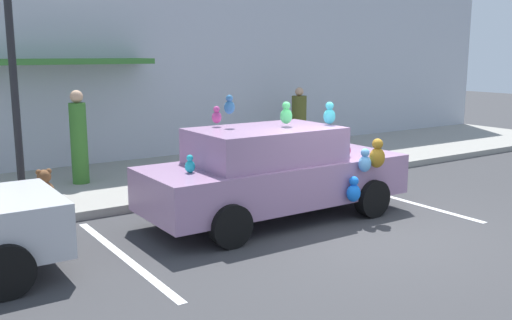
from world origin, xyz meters
name	(u,v)px	position (x,y,z in m)	size (l,w,h in m)	color
ground_plane	(361,232)	(0.00, 0.00, 0.00)	(60.00, 60.00, 0.00)	#38383A
sidewalk	(205,172)	(0.00, 5.00, 0.07)	(24.00, 4.00, 0.15)	gray
storefront_building	(160,34)	(-0.03, 7.14, 3.19)	(24.00, 1.25, 6.40)	#B2B7C1
parking_stripe_front	(401,200)	(2.00, 1.00, 0.00)	(0.12, 3.60, 0.01)	silver
parking_stripe_rear	(123,256)	(-3.48, 1.00, 0.00)	(0.12, 3.60, 0.01)	silver
plush_covered_car	(274,172)	(-0.71, 1.33, 0.80)	(4.52, 2.01, 2.08)	#9C759A
teddy_bear_on_sidewalk	(45,189)	(-3.81, 3.75, 0.45)	(0.34, 0.28, 0.64)	brown
street_lamp_post	(13,65)	(-4.22, 3.50, 2.55)	(0.28, 0.28, 3.92)	black
pedestrian_near_shopfront	(299,122)	(3.36, 5.87, 0.92)	(0.40, 0.40, 1.68)	#515322
pedestrian_walking_past	(79,140)	(-2.77, 5.14, 1.03)	(0.33, 0.33, 1.87)	#38742A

